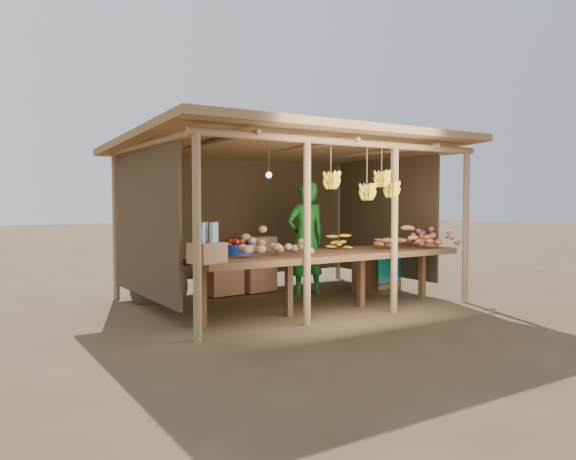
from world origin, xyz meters
TOP-DOWN VIEW (x-y plane):
  - ground at (0.00, 0.00)m, footprint 60.00×60.00m
  - stall_structure at (0.01, 0.08)m, footprint 4.70×3.50m
  - counter at (0.00, -0.95)m, footprint 3.90×1.05m
  - potato_heap at (-0.91, -0.96)m, footprint 1.11×0.71m
  - sweet_potato_heap at (1.30, -1.19)m, footprint 0.97×0.60m
  - onion_heap at (1.90, -0.98)m, footprint 0.94×0.59m
  - banana_pile at (0.51, -0.65)m, footprint 0.57×0.38m
  - tomato_basin at (-1.17, -0.64)m, footprint 0.38×0.38m
  - bottle_box at (-1.90, -1.32)m, footprint 0.42×0.37m
  - vendor at (0.51, 0.27)m, footprint 0.70×0.51m
  - tarp_crate at (1.72, -0.03)m, footprint 0.90×0.84m
  - carton_stack at (-0.21, 0.95)m, footprint 1.21×0.50m
  - burlap_sacks at (-1.64, 0.92)m, footprint 0.86×0.45m

SIDE VIEW (x-z plane):
  - ground at x=0.00m, z-range 0.00..0.00m
  - burlap_sacks at x=-1.64m, z-range -0.04..0.57m
  - tarp_crate at x=1.72m, z-range -0.08..0.80m
  - carton_stack at x=-0.21m, z-range -0.05..0.83m
  - counter at x=0.00m, z-range 0.34..1.14m
  - tomato_basin at x=-1.17m, z-range 0.78..0.98m
  - vendor at x=0.51m, z-range 0.00..1.78m
  - bottle_box at x=-1.90m, z-range 0.75..1.19m
  - banana_pile at x=0.51m, z-range 0.80..1.14m
  - sweet_potato_heap at x=1.30m, z-range 0.80..1.16m
  - onion_heap at x=1.90m, z-range 0.80..1.16m
  - potato_heap at x=-0.91m, z-range 0.80..1.17m
  - stall_structure at x=0.01m, z-range 0.71..3.14m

